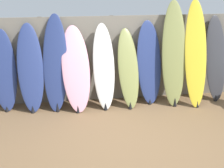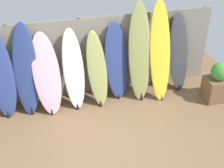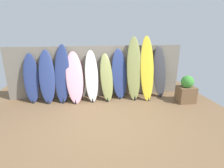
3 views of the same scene
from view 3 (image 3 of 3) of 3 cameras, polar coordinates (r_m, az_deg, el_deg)
ground at (r=4.69m, az=-2.99°, el=-12.48°), size 7.68×7.68×0.00m
fence_back at (r=6.24m, az=-4.86°, el=4.06°), size 6.08×0.11×1.80m
surfboard_navy_0 at (r=6.27m, az=-24.87°, el=1.56°), size 0.50×0.43×1.61m
surfboard_navy_1 at (r=6.05m, az=-20.47°, el=2.09°), size 0.55×0.56×1.72m
surfboard_navy_2 at (r=5.95m, az=-15.98°, el=3.01°), size 0.55×0.62×1.88m
surfboard_pink_3 at (r=5.88m, az=-12.12°, el=2.04°), size 0.63×0.75×1.65m
surfboard_white_4 at (r=5.86m, az=-6.69°, el=2.44°), size 0.46×0.60×1.69m
surfboard_olive_5 at (r=5.92m, az=-1.79°, el=2.12°), size 0.49×0.69×1.57m
surfboard_navy_6 at (r=6.06m, az=2.44°, el=3.21°), size 0.58×0.51×1.72m
surfboard_olive_7 at (r=6.02m, az=7.19°, el=4.95°), size 0.56×0.68×2.12m
surfboard_yellow_8 at (r=6.08m, az=11.39°, el=4.89°), size 0.52×0.76×2.14m
surfboard_charcoal_9 at (r=6.46m, az=15.31°, el=3.82°), size 0.54×0.53×1.79m
planter_box at (r=6.27m, az=23.09°, el=-1.89°), size 0.56×0.45×0.91m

